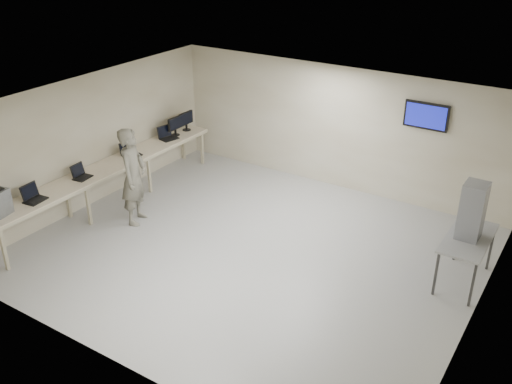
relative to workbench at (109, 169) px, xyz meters
The scene contains 11 objects.
room 3.67m from the workbench, ahead, with size 8.01×7.01×2.81m.
workbench is the anchor object (origin of this frame).
laptop_0 1.90m from the workbench, 90.14° to the right, with size 0.36×0.42×0.31m.
laptop_1 0.73m from the workbench, 93.37° to the right, with size 0.33×0.39×0.28m.
laptop_2 0.71m from the workbench, 93.08° to the left, with size 0.40×0.44×0.30m.
laptop_3 1.94m from the workbench, 90.77° to the left, with size 0.41×0.45×0.31m.
monitor_near 2.25m from the workbench, 90.29° to the left, with size 0.20×0.46×0.45m.
monitor_far 2.67m from the workbench, 90.24° to the left, with size 0.21×0.47×0.46m.
soldier 1.04m from the workbench, 15.01° to the right, with size 0.73×0.48×2.01m, color #555750.
side_table 7.28m from the workbench, ahead, with size 0.68×1.47×0.88m.
storage_bins 7.28m from the workbench, ahead, with size 0.37×0.41×0.97m.
Camera 1 is at (5.02, -7.65, 5.70)m, focal length 40.00 mm.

